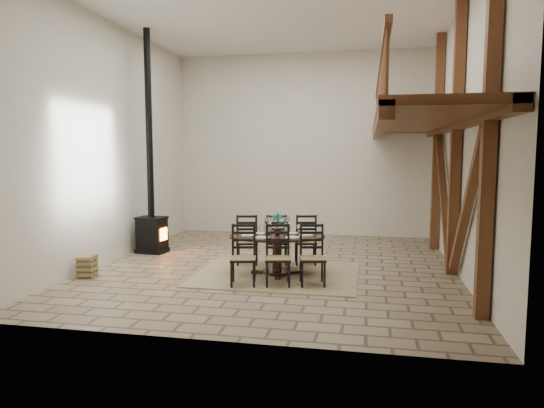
% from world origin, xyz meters
% --- Properties ---
extents(ground, '(8.00, 8.00, 0.00)m').
position_xyz_m(ground, '(0.00, 0.00, 0.00)').
color(ground, gray).
rests_on(ground, ground).
extents(room_shell, '(7.02, 8.02, 5.01)m').
position_xyz_m(room_shell, '(1.19, 0.00, 3.01)').
color(room_shell, beige).
rests_on(room_shell, ground).
extents(rug, '(3.00, 2.50, 0.02)m').
position_xyz_m(rug, '(0.16, -0.65, 0.01)').
color(rug, tan).
rests_on(rug, ground).
extents(dining_table, '(1.99, 2.29, 1.16)m').
position_xyz_m(dining_table, '(0.16, -0.65, 0.39)').
color(dining_table, black).
rests_on(dining_table, ground).
extents(wood_stove, '(0.69, 0.56, 5.00)m').
position_xyz_m(wood_stove, '(-3.02, 0.76, 1.13)').
color(wood_stove, black).
rests_on(wood_stove, ground).
extents(log_basket, '(0.58, 0.58, 0.48)m').
position_xyz_m(log_basket, '(-3.17, 1.32, 0.21)').
color(log_basket, brown).
rests_on(log_basket, ground).
extents(log_stack, '(0.32, 0.33, 0.40)m').
position_xyz_m(log_stack, '(-3.24, -1.53, 0.20)').
color(log_stack, '#A08E59').
rests_on(log_stack, ground).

